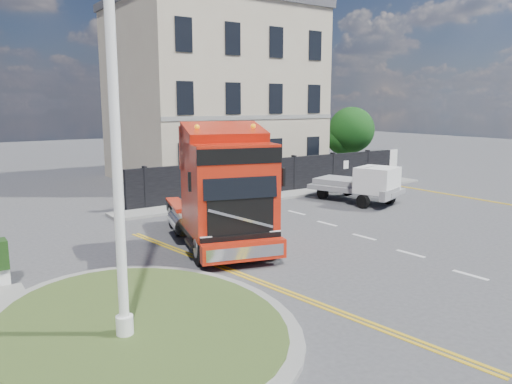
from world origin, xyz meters
TOP-DOWN VIEW (x-y plane):
  - ground at (0.00, 0.00)m, footprint 120.00×120.00m
  - traffic_island at (-7.00, -3.00)m, footprint 6.80×6.80m
  - hoarding_fence at (6.55, 9.00)m, footprint 18.80×0.25m
  - georgian_building at (6.00, 16.50)m, footprint 12.30×10.30m
  - tree at (14.38, 12.10)m, footprint 3.20×3.20m
  - pavement_far at (6.00, 8.10)m, footprint 20.00×1.60m
  - truck at (-2.24, 1.28)m, footprint 4.42×7.51m
  - flatbed_pickup at (7.73, 3.93)m, footprint 3.28×5.09m
  - lamppost_island at (-7.50, -3.50)m, footprint 0.29×0.57m

SIDE VIEW (x-z plane):
  - ground at x=0.00m, z-range 0.00..0.00m
  - pavement_far at x=6.00m, z-range 0.00..0.12m
  - traffic_island at x=-7.00m, z-range 0.00..0.16m
  - hoarding_fence at x=6.55m, z-range 0.00..2.00m
  - flatbed_pickup at x=7.73m, z-range 0.07..2.02m
  - truck at x=-2.24m, z-range -0.22..4.02m
  - tree at x=14.38m, z-range 0.65..5.45m
  - lamppost_island at x=-7.50m, z-range 0.19..9.48m
  - georgian_building at x=6.00m, z-range -0.63..12.17m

